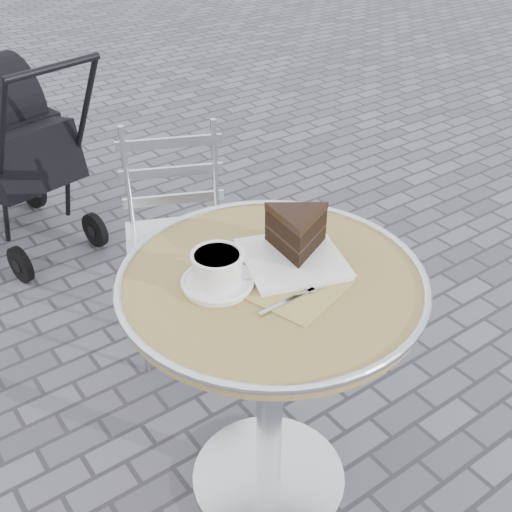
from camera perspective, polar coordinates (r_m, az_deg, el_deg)
ground at (r=1.98m, az=1.11°, el=-19.32°), size 80.00×80.00×0.00m
cafe_table at (r=1.57m, az=1.34°, el=-6.82°), size 0.72×0.72×0.74m
cappuccino_set at (r=1.43m, az=-3.38°, el=-1.34°), size 0.18×0.16×0.08m
cake_plate_set at (r=1.51m, az=3.58°, el=1.66°), size 0.34×0.34×0.12m
bistro_chair at (r=2.22m, az=-7.15°, el=3.84°), size 0.47×0.47×0.79m
baby_stroller at (r=3.00m, az=-21.48°, el=8.40°), size 0.56×0.94×0.92m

